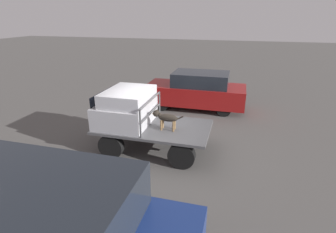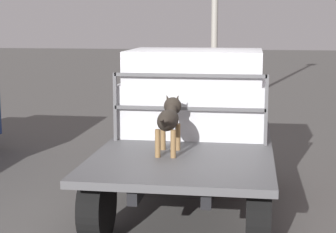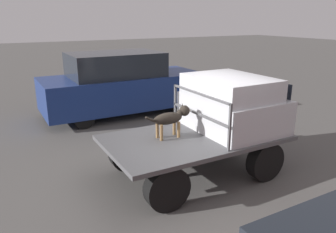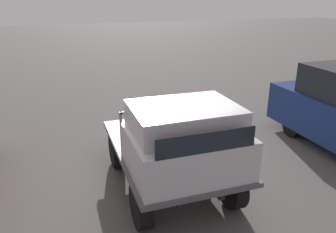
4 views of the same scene
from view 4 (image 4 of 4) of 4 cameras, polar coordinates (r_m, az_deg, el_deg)
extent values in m
plane|color=#514F4C|center=(6.80, 0.03, -11.53)|extent=(80.00, 80.00, 0.00)
cylinder|color=black|center=(6.07, 11.11, -12.00)|extent=(0.77, 0.24, 0.77)
cylinder|color=black|center=(5.53, -4.70, -15.22)|extent=(0.77, 0.24, 0.77)
cylinder|color=black|center=(7.77, 3.28, -4.02)|extent=(0.77, 0.24, 0.77)
cylinder|color=black|center=(7.35, -8.94, -5.73)|extent=(0.77, 0.24, 0.77)
cube|color=black|center=(6.58, 2.92, -6.11)|extent=(3.20, 0.10, 0.18)
cube|color=black|center=(6.38, -2.95, -7.02)|extent=(3.20, 0.10, 0.18)
cube|color=#4C4C4F|center=(6.41, 0.03, -5.54)|extent=(3.48, 1.99, 0.08)
cube|color=#B7B7BC|center=(5.47, 3.19, -5.98)|extent=(1.54, 1.87, 0.68)
cube|color=#B7B7BC|center=(5.35, 2.84, -0.22)|extent=(1.31, 1.72, 0.42)
cube|color=black|center=(4.64, 6.81, -4.56)|extent=(0.02, 1.53, 0.31)
cube|color=#4C4C4F|center=(6.49, 7.95, -0.97)|extent=(0.04, 0.04, 0.84)
cube|color=#4C4C4F|center=(5.94, -8.10, -3.07)|extent=(0.04, 0.04, 0.84)
cube|color=#4C4C4F|center=(6.01, 0.30, 1.55)|extent=(0.04, 1.83, 0.04)
cube|color=#4C4C4F|center=(6.15, 0.29, -2.00)|extent=(0.04, 1.83, 0.04)
cylinder|color=brown|center=(6.69, 1.21, -2.59)|extent=(0.06, 0.06, 0.31)
cylinder|color=brown|center=(6.63, -0.17, -2.78)|extent=(0.06, 0.06, 0.31)
cylinder|color=brown|center=(7.01, 0.17, -1.46)|extent=(0.06, 0.06, 0.31)
cylinder|color=brown|center=(6.96, -1.16, -1.63)|extent=(0.06, 0.06, 0.31)
ellipsoid|color=black|center=(6.74, 0.00, -0.32)|extent=(0.60, 0.23, 0.23)
sphere|color=brown|center=(6.61, 0.46, -1.12)|extent=(0.10, 0.10, 0.10)
cylinder|color=black|center=(6.49, 0.73, -0.56)|extent=(0.16, 0.12, 0.16)
sphere|color=black|center=(6.38, 1.06, -0.55)|extent=(0.21, 0.21, 0.21)
cone|color=brown|center=(6.31, 1.33, -0.95)|extent=(0.11, 0.11, 0.11)
cone|color=black|center=(6.38, 1.51, 0.29)|extent=(0.06, 0.08, 0.10)
cone|color=black|center=(6.34, 0.54, 0.17)|extent=(0.06, 0.08, 0.10)
cylinder|color=black|center=(7.04, -0.91, 0.80)|extent=(0.25, 0.04, 0.17)
cylinder|color=black|center=(9.39, 20.86, -1.51)|extent=(0.60, 0.20, 0.60)
camera|label=1|loc=(11.95, 32.09, 19.80)|focal=28.00mm
camera|label=2|loc=(12.13, -13.86, 13.72)|focal=60.00mm
camera|label=3|loc=(9.36, -39.40, 12.58)|focal=35.00mm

